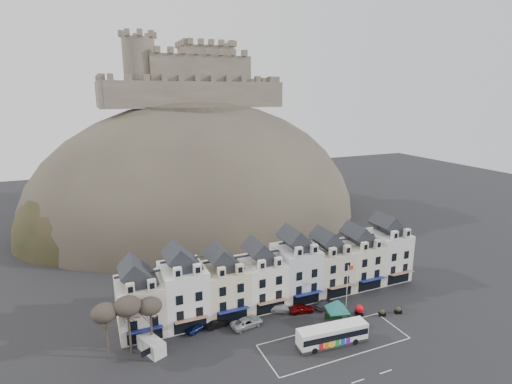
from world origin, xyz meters
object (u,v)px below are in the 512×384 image
bus_shelter (337,305)px  bus (332,334)px  white_van (151,345)px  car_white (281,308)px  flagpole (348,284)px  car_black (217,323)px  car_maroon (301,308)px  car_silver (247,322)px  red_buoy (359,310)px  car_charcoal (325,304)px  car_navy (197,327)px

bus_shelter → bus: bearing=-116.9°
white_van → car_white: (21.90, 2.50, -0.37)m
flagpole → white_van: flagpole is taller
flagpole → white_van: 32.91m
bus_shelter → flagpole: bearing=52.7°
flagpole → car_black: 22.73m
bus_shelter → car_maroon: bearing=138.1°
bus → car_silver: (-9.74, 9.22, -0.94)m
bus_shelter → red_buoy: 5.61m
bus → car_white: 11.49m
bus_shelter → red_buoy: (5.00, 0.84, -2.40)m
red_buoy → car_charcoal: size_ratio=0.45×
car_white → car_maroon: car_maroon is taller
white_van → car_navy: (7.29, 2.50, -0.42)m
car_black → car_white: car_white is taller
white_van → car_silver: white_van is taller
car_maroon → car_charcoal: car_maroon is taller
car_charcoal → red_buoy: bearing=-160.6°
car_navy → car_silver: bearing=-126.8°
car_black → car_silver: bearing=-118.8°
bus → car_charcoal: bearing=67.4°
car_silver → car_charcoal: car_silver is taller
car_navy → car_silver: size_ratio=0.73×
car_silver → car_maroon: car_maroon is taller
bus → car_navy: 20.60m
car_maroon → red_buoy: bearing=-106.9°
flagpole → red_buoy: bearing=-77.9°
bus → car_navy: size_ratio=2.88×
car_silver → car_white: (7.04, 1.90, -0.04)m
bus_shelter → car_white: size_ratio=1.36×
car_black → car_silver: size_ratio=0.75×
red_buoy → white_van: bearing=173.9°
white_van → car_maroon: bearing=-20.8°
bus_shelter → car_black: (-17.75, 6.70, -2.66)m
car_white → flagpole: bearing=-83.8°
bus → car_white: size_ratio=2.28×
bus → car_charcoal: 10.39m
bus_shelter → car_charcoal: bus_shelter is taller
bus → car_silver: bearing=141.0°
white_van → car_maroon: (24.76, 0.87, -0.32)m
car_navy → car_charcoal: car_charcoal is taller
car_black → car_maroon: car_maroon is taller
car_charcoal → bus_shelter: bearing=143.9°
bus_shelter → white_van: (-28.29, 4.38, -2.24)m
flagpole → car_navy: size_ratio=2.09×
red_buoy → car_black: (-22.75, 5.85, -0.26)m
car_navy → flagpole: bearing=-120.2°
flagpole → car_charcoal: size_ratio=2.00×
flagpole → car_white: flagpole is taller
car_silver → car_charcoal: size_ratio=1.32×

